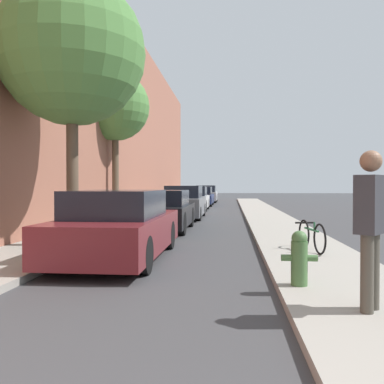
{
  "coord_description": "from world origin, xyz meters",
  "views": [
    {
      "loc": [
        1.25,
        0.08,
        1.51
      ],
      "look_at": [
        0.25,
        10.69,
        1.33
      ],
      "focal_mm": 38.38,
      "sensor_mm": 36.0,
      "label": 1
    }
  ],
  "objects": [
    {
      "name": "street_tree_far",
      "position": [
        -3.55,
        16.83,
        4.75
      ],
      "size": [
        2.85,
        2.85,
        6.09
      ],
      "color": "brown",
      "rests_on": "sidewalk_left"
    },
    {
      "name": "bicycle",
      "position": [
        2.94,
        8.87,
        0.44
      ],
      "size": [
        0.44,
        1.51,
        0.62
      ],
      "rotation": [
        0.0,
        0.0,
        0.17
      ],
      "color": "black",
      "rests_on": "sidewalk_right"
    },
    {
      "name": "parked_car_maroon",
      "position": [
        -1.0,
        8.19,
        0.67
      ],
      "size": [
        1.8,
        4.48,
        1.4
      ],
      "color": "black",
      "rests_on": "ground"
    },
    {
      "name": "fire_hydrant",
      "position": [
        2.2,
        5.84,
        0.51
      ],
      "size": [
        0.49,
        0.23,
        0.76
      ],
      "color": "#47703D",
      "rests_on": "sidewalk_right"
    },
    {
      "name": "parked_car_grey",
      "position": [
        -0.83,
        18.48,
        0.69
      ],
      "size": [
        1.69,
        4.43,
        1.47
      ],
      "color": "black",
      "rests_on": "ground"
    },
    {
      "name": "building_facade_left",
      "position": [
        -4.25,
        16.0,
        4.9
      ],
      "size": [
        0.7,
        52.0,
        9.81
      ],
      "color": "#9E604C",
      "rests_on": "ground"
    },
    {
      "name": "parked_car_navy",
      "position": [
        -0.95,
        29.63,
        0.66
      ],
      "size": [
        1.83,
        4.45,
        1.38
      ],
      "color": "black",
      "rests_on": "ground"
    },
    {
      "name": "parked_car_white",
      "position": [
        -0.96,
        24.31,
        0.67
      ],
      "size": [
        1.74,
        4.07,
        1.42
      ],
      "color": "black",
      "rests_on": "ground"
    },
    {
      "name": "ground_plane",
      "position": [
        0.0,
        16.0,
        0.0
      ],
      "size": [
        120.0,
        120.0,
        0.0
      ],
      "primitive_type": "plane",
      "color": "#3D3D3F"
    },
    {
      "name": "sidewalk_right",
      "position": [
        2.9,
        16.0,
        0.06
      ],
      "size": [
        2.0,
        52.0,
        0.12
      ],
      "color": "#9E998E",
      "rests_on": "ground"
    },
    {
      "name": "sidewalk_left",
      "position": [
        -2.9,
        16.0,
        0.06
      ],
      "size": [
        2.0,
        52.0,
        0.12
      ],
      "color": "#9E998E",
      "rests_on": "ground"
    },
    {
      "name": "street_tree_near",
      "position": [
        -2.39,
        9.25,
        4.56
      ],
      "size": [
        3.38,
        3.38,
        6.15
      ],
      "color": "brown",
      "rests_on": "sidewalk_left"
    },
    {
      "name": "parked_car_black",
      "position": [
        -0.96,
        13.45,
        0.64
      ],
      "size": [
        1.73,
        4.13,
        1.33
      ],
      "color": "black",
      "rests_on": "ground"
    },
    {
      "name": "pedestrian",
      "position": [
        2.78,
        4.74,
        1.13
      ],
      "size": [
        0.44,
        0.49,
        1.77
      ],
      "rotation": [
        0.0,
        0.0,
        -2.2
      ],
      "color": "#4C473D",
      "rests_on": "sidewalk_right"
    },
    {
      "name": "parked_car_silver",
      "position": [
        -0.84,
        35.19,
        0.7
      ],
      "size": [
        1.81,
        4.27,
        1.46
      ],
      "color": "black",
      "rests_on": "ground"
    }
  ]
}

